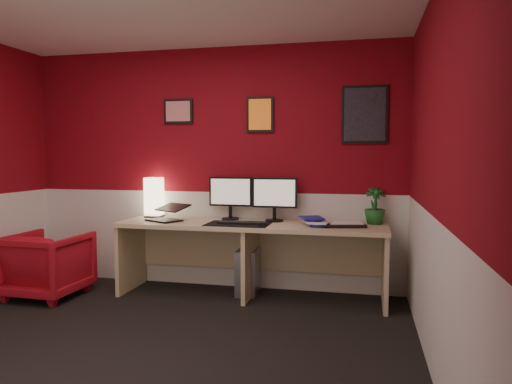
% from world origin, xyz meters
% --- Properties ---
extents(ground, '(4.00, 3.50, 0.01)m').
position_xyz_m(ground, '(0.00, 0.00, 0.00)').
color(ground, black).
rests_on(ground, ground).
extents(wall_back, '(4.00, 0.01, 2.50)m').
position_xyz_m(wall_back, '(0.00, 1.75, 1.25)').
color(wall_back, maroon).
rests_on(wall_back, ground).
extents(wall_right, '(0.01, 3.50, 2.50)m').
position_xyz_m(wall_right, '(2.00, 0.00, 1.25)').
color(wall_right, maroon).
rests_on(wall_right, ground).
extents(wainscot_back, '(4.00, 0.01, 1.00)m').
position_xyz_m(wainscot_back, '(0.00, 1.75, 0.50)').
color(wainscot_back, silver).
rests_on(wainscot_back, ground).
extents(wainscot_right, '(0.01, 3.50, 1.00)m').
position_xyz_m(wainscot_right, '(2.00, 0.00, 0.50)').
color(wainscot_right, silver).
rests_on(wainscot_right, ground).
extents(desk, '(2.60, 0.65, 0.73)m').
position_xyz_m(desk, '(0.50, 1.41, 0.36)').
color(desk, '#D0BB85').
rests_on(desk, ground).
extents(shoji_lamp, '(0.16, 0.16, 0.40)m').
position_xyz_m(shoji_lamp, '(-0.61, 1.63, 0.93)').
color(shoji_lamp, '#FFE5B2').
rests_on(shoji_lamp, desk).
extents(laptop, '(0.40, 0.36, 0.22)m').
position_xyz_m(laptop, '(-0.38, 1.35, 0.84)').
color(laptop, black).
rests_on(laptop, desk).
extents(monitor_left, '(0.45, 0.06, 0.58)m').
position_xyz_m(monitor_left, '(0.23, 1.63, 1.02)').
color(monitor_left, black).
rests_on(monitor_left, desk).
extents(monitor_right, '(0.45, 0.06, 0.58)m').
position_xyz_m(monitor_right, '(0.70, 1.58, 1.02)').
color(monitor_right, black).
rests_on(monitor_right, desk).
extents(desk_mat, '(0.60, 0.38, 0.01)m').
position_xyz_m(desk_mat, '(0.40, 1.31, 0.73)').
color(desk_mat, black).
rests_on(desk_mat, desk).
extents(keyboard, '(0.42, 0.15, 0.02)m').
position_xyz_m(keyboard, '(0.42, 1.33, 0.74)').
color(keyboard, black).
rests_on(keyboard, desk_mat).
extents(mouse, '(0.07, 0.11, 0.03)m').
position_xyz_m(mouse, '(0.65, 1.27, 0.75)').
color(mouse, black).
rests_on(mouse, desk_mat).
extents(book_bottom, '(0.28, 0.35, 0.03)m').
position_xyz_m(book_bottom, '(1.07, 1.39, 0.75)').
color(book_bottom, navy).
rests_on(book_bottom, desk).
extents(book_middle, '(0.24, 0.30, 0.02)m').
position_xyz_m(book_middle, '(1.08, 1.38, 0.77)').
color(book_middle, silver).
rests_on(book_middle, book_bottom).
extents(book_top, '(0.28, 0.32, 0.03)m').
position_xyz_m(book_top, '(1.00, 1.38, 0.79)').
color(book_top, navy).
rests_on(book_top, book_middle).
extents(zen_tray, '(0.40, 0.32, 0.03)m').
position_xyz_m(zen_tray, '(1.40, 1.40, 0.74)').
color(zen_tray, black).
rests_on(zen_tray, desk).
extents(potted_plant, '(0.24, 0.24, 0.35)m').
position_xyz_m(potted_plant, '(1.67, 1.62, 0.91)').
color(potted_plant, '#19591E').
rests_on(potted_plant, desk).
extents(pc_tower, '(0.22, 0.46, 0.45)m').
position_xyz_m(pc_tower, '(0.44, 1.56, 0.23)').
color(pc_tower, '#99999E').
rests_on(pc_tower, ground).
extents(armchair, '(0.70, 0.72, 0.63)m').
position_xyz_m(armchair, '(-1.45, 0.99, 0.32)').
color(armchair, red).
rests_on(armchair, ground).
extents(art_left, '(0.32, 0.02, 0.26)m').
position_xyz_m(art_left, '(-0.36, 1.74, 1.85)').
color(art_left, red).
rests_on(art_left, wall_back).
extents(art_center, '(0.28, 0.02, 0.36)m').
position_xyz_m(art_center, '(0.52, 1.74, 1.80)').
color(art_center, orange).
rests_on(art_center, wall_back).
extents(art_right, '(0.44, 0.02, 0.56)m').
position_xyz_m(art_right, '(1.56, 1.74, 1.78)').
color(art_right, black).
rests_on(art_right, wall_back).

